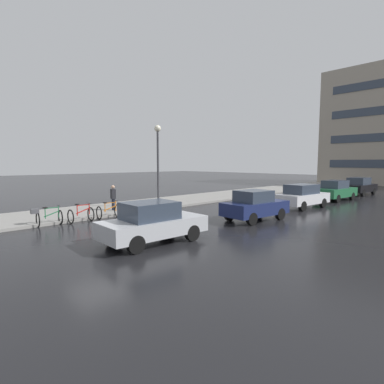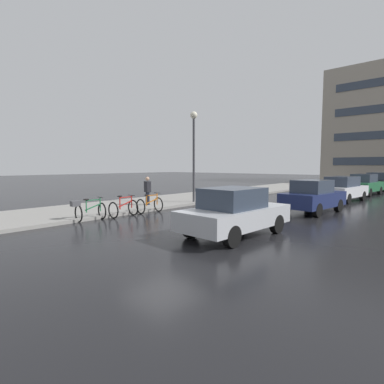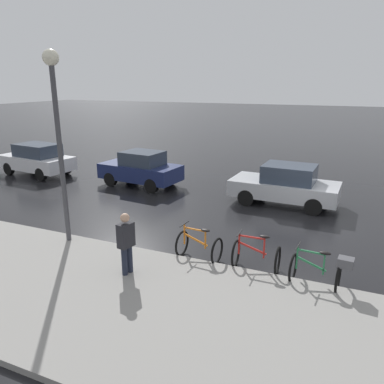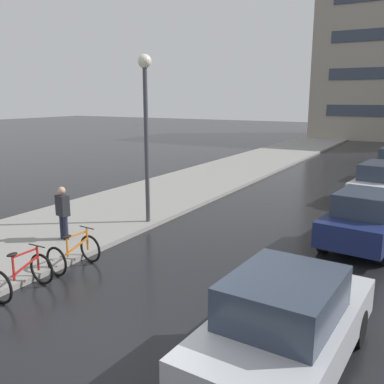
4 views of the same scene
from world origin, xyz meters
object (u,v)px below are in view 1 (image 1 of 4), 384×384
(bicycle_nearest, at_px, (46,216))
(bicycle_second, at_px, (81,215))
(car_navy, at_px, (255,205))
(streetlamp, at_px, (158,152))
(car_green, at_px, (335,191))
(car_silver, at_px, (152,222))
(pedestrian, at_px, (113,197))
(car_black, at_px, (359,186))
(car_white, at_px, (302,196))
(bicycle_third, at_px, (108,211))

(bicycle_nearest, height_order, bicycle_second, bicycle_second)
(bicycle_nearest, relative_size, bicycle_second, 1.20)
(car_navy, relative_size, streetlamp, 0.71)
(car_green, relative_size, streetlamp, 0.77)
(bicycle_nearest, height_order, car_silver, car_silver)
(car_silver, distance_m, car_green, 18.50)
(car_navy, xyz_separation_m, car_green, (-0.21, 11.86, 0.02))
(car_green, height_order, pedestrian, pedestrian)
(car_silver, bearing_deg, car_navy, 88.40)
(car_black, bearing_deg, car_white, -89.72)
(car_navy, bearing_deg, car_silver, -91.60)
(car_navy, relative_size, car_black, 0.88)
(car_silver, xyz_separation_m, car_green, (-0.02, 18.50, 0.03))
(car_black, distance_m, streetlamp, 20.67)
(pedestrian, bearing_deg, car_black, 71.80)
(car_white, distance_m, car_green, 5.80)
(car_black, bearing_deg, streetlamp, -107.81)
(bicycle_nearest, relative_size, car_black, 0.31)
(car_green, distance_m, streetlamp, 14.98)
(bicycle_third, xyz_separation_m, car_silver, (5.79, -1.30, 0.39))
(car_white, height_order, car_black, car_black)
(bicycle_third, bearing_deg, streetlamp, 98.45)
(car_silver, bearing_deg, car_green, 90.07)
(bicycle_third, bearing_deg, car_navy, 41.76)
(bicycle_nearest, height_order, pedestrian, pedestrian)
(bicycle_nearest, bearing_deg, car_navy, 53.82)
(bicycle_nearest, bearing_deg, car_black, 77.45)
(car_navy, bearing_deg, car_green, 91.00)
(car_navy, distance_m, streetlamp, 7.33)
(bicycle_nearest, relative_size, car_silver, 0.33)
(car_silver, distance_m, car_navy, 6.64)
(bicycle_second, xyz_separation_m, car_black, (5.64, 25.01, 0.41))
(bicycle_second, bearing_deg, car_navy, 49.25)
(car_navy, height_order, car_green, car_green)
(car_silver, bearing_deg, bicycle_second, -177.30)
(car_green, xyz_separation_m, streetlamp, (-6.36, -13.24, 2.94))
(car_green, xyz_separation_m, pedestrian, (-7.40, -15.96, 0.14))
(bicycle_nearest, bearing_deg, car_white, 67.68)
(bicycle_third, height_order, pedestrian, pedestrian)
(car_black, relative_size, streetlamp, 0.81)
(pedestrian, xyz_separation_m, streetlamp, (1.04, 2.72, 2.80))
(car_black, bearing_deg, bicycle_nearest, -102.55)
(streetlamp, bearing_deg, car_green, 64.36)
(bicycle_third, distance_m, car_navy, 8.02)
(bicycle_nearest, bearing_deg, bicycle_second, 80.08)
(car_silver, height_order, car_navy, car_navy)
(bicycle_third, height_order, car_black, car_black)
(car_green, bearing_deg, bicycle_second, -107.01)
(streetlamp, bearing_deg, car_black, 72.19)
(bicycle_third, bearing_deg, car_green, 71.45)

